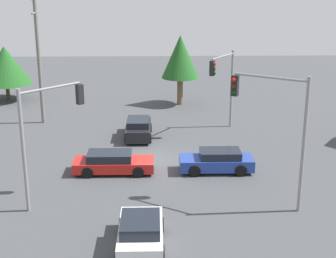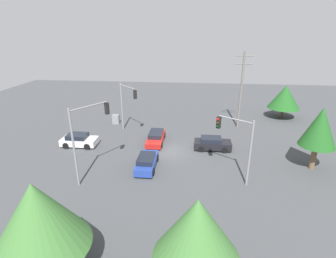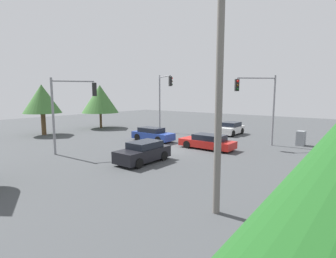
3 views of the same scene
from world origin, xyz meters
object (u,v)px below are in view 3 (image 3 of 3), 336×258
object	(u,v)px
traffic_signal_main	(71,102)
traffic_signal_aux	(259,98)
traffic_signal_cross	(164,94)
sedan_blue	(153,134)
sedan_red	(208,142)
sedan_dark	(143,152)
sedan_white	(230,129)
electrical_cabinet	(301,138)

from	to	relation	value
traffic_signal_main	traffic_signal_aux	bearing A→B (deg)	-5.85
traffic_signal_cross	traffic_signal_aux	size ratio (longest dim) A/B	1.09
traffic_signal_main	sedan_blue	bearing A→B (deg)	25.54
sedan_red	sedan_dark	bearing A→B (deg)	168.57
sedan_white	traffic_signal_aux	size ratio (longest dim) A/B	0.64
sedan_white	sedan_blue	bearing A→B (deg)	63.36
sedan_dark	traffic_signal_aux	size ratio (longest dim) A/B	0.64
traffic_signal_main	traffic_signal_aux	distance (m)	15.99
sedan_blue	traffic_signal_cross	distance (m)	6.55
sedan_blue	sedan_dark	size ratio (longest dim) A/B	1.08
sedan_red	sedan_white	bearing A→B (deg)	12.37
sedan_white	electrical_cabinet	size ratio (longest dim) A/B	3.02
sedan_red	traffic_signal_cross	xyz separation A→B (m)	(4.60, 8.55, 4.09)
traffic_signal_cross	sedan_white	bearing A→B (deg)	63.62
sedan_white	sedan_dark	bearing A→B (deg)	92.15
sedan_dark	sedan_white	size ratio (longest dim) A/B	1.01
traffic_signal_main	traffic_signal_cross	xyz separation A→B (m)	(12.65, 0.94, 0.68)
sedan_dark	sedan_red	world-z (taller)	sedan_dark
sedan_dark	sedan_red	bearing A→B (deg)	-101.43
traffic_signal_cross	traffic_signal_aux	bearing A→B (deg)	29.21
sedan_red	traffic_signal_aux	distance (m)	6.18
traffic_signal_cross	electrical_cabinet	size ratio (longest dim) A/B	5.20
traffic_signal_aux	sedan_blue	bearing A→B (deg)	-19.92
sedan_blue	traffic_signal_cross	world-z (taller)	traffic_signal_cross
sedan_dark	electrical_cabinet	world-z (taller)	sedan_dark
sedan_blue	sedan_white	bearing A→B (deg)	153.36
traffic_signal_aux	electrical_cabinet	xyz separation A→B (m)	(2.58, -3.11, -3.66)
traffic_signal_main	traffic_signal_aux	xyz separation A→B (m)	(12.08, -10.47, 0.29)
traffic_signal_aux	electrical_cabinet	distance (m)	5.45
sedan_white	traffic_signal_main	bearing A→B (deg)	71.17
traffic_signal_aux	sedan_dark	bearing A→B (deg)	24.66
sedan_red	electrical_cabinet	distance (m)	8.91
sedan_dark	traffic_signal_main	bearing A→B (deg)	13.23
sedan_blue	sedan_red	xyz separation A→B (m)	(0.01, -6.26, -0.04)
sedan_white	traffic_signal_aux	xyz separation A→B (m)	(-4.65, -4.77, 3.62)
sedan_dark	sedan_white	world-z (taller)	sedan_white
sedan_white	sedan_red	size ratio (longest dim) A/B	0.84
traffic_signal_main	electrical_cabinet	bearing A→B (deg)	-7.73
sedan_red	traffic_signal_main	size ratio (longest dim) A/B	0.81
sedan_red	traffic_signal_main	distance (m)	11.59
sedan_blue	sedan_red	world-z (taller)	sedan_blue
sedan_blue	traffic_signal_main	xyz separation A→B (m)	(-8.05, 1.35, 3.37)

